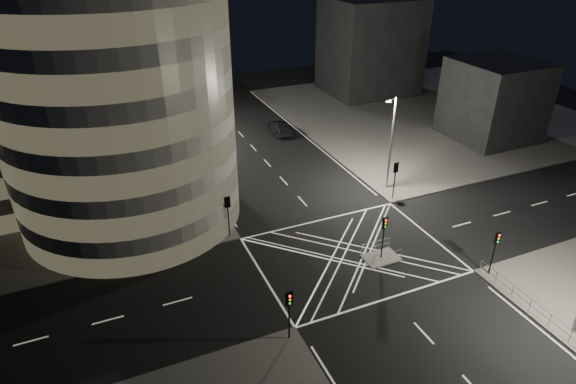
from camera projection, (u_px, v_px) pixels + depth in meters
name	position (u px, v px, depth m)	size (l,w,h in m)	color
ground	(351.00, 254.00, 41.35)	(120.00, 120.00, 0.00)	black
sidewalk_far_right	(428.00, 112.00, 73.12)	(42.00, 42.00, 0.15)	#55524F
central_island	(381.00, 258.00, 40.81)	(3.00, 2.00, 0.15)	slate
office_tower_curved	(54.00, 80.00, 43.14)	(30.00, 29.00, 27.20)	gray
office_block_rear	(46.00, 47.00, 62.15)	(24.00, 16.00, 22.00)	gray
building_right_far	(370.00, 46.00, 78.90)	(14.00, 12.00, 15.00)	black
building_right_near	(494.00, 100.00, 62.18)	(10.00, 10.00, 10.00)	black
building_far_end	(164.00, 32.00, 82.31)	(18.00, 8.00, 18.00)	black
tree_a	(201.00, 187.00, 42.82)	(4.07, 4.07, 6.64)	black
tree_b	(185.00, 153.00, 47.25)	(5.17, 5.17, 8.09)	black
tree_c	(174.00, 140.00, 52.50)	(4.56, 4.56, 6.86)	black
tree_d	(162.00, 112.00, 56.72)	(4.67, 4.67, 8.19)	black
tree_e	(155.00, 107.00, 62.19)	(3.62, 3.62, 6.26)	black
traffic_signal_fl	(228.00, 209.00, 42.37)	(0.55, 0.22, 4.00)	black
traffic_signal_nl	(289.00, 307.00, 31.42)	(0.55, 0.22, 4.00)	black
traffic_signal_fr	(395.00, 174.00, 48.48)	(0.55, 0.22, 4.00)	black
traffic_signal_nr	(496.00, 245.00, 37.54)	(0.55, 0.22, 4.00)	black
traffic_signal_island	(384.00, 230.00, 39.44)	(0.55, 0.22, 4.00)	black
street_lamp_left_near	(203.00, 160.00, 45.07)	(1.25, 0.25, 10.00)	slate
street_lamp_left_far	(166.00, 104.00, 59.56)	(1.25, 0.25, 10.00)	slate
street_lamp_right_far	(391.00, 141.00, 49.21)	(1.25, 0.25, 10.00)	slate
railing_near_right	(540.00, 312.00, 34.12)	(0.06, 11.70, 1.10)	slate
railing_island_south	(388.00, 258.00, 39.78)	(2.80, 0.06, 1.10)	slate
railing_island_north	(376.00, 246.00, 41.23)	(2.80, 0.06, 1.10)	slate
sedan	(280.00, 128.00, 65.34)	(1.78, 5.09, 1.68)	black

